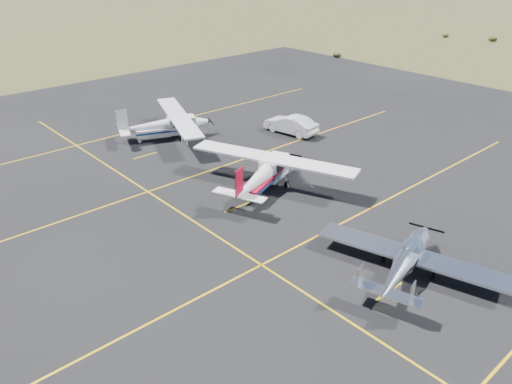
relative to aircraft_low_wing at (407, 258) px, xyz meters
name	(u,v)px	position (x,y,z in m)	size (l,w,h in m)	color
ground	(367,239)	(1.35, 3.25, -0.98)	(1600.00, 1600.00, 0.00)	#383D1C
apron	(278,195)	(1.35, 10.25, -0.98)	(72.00, 72.00, 0.02)	black
aircraft_low_wing	(407,258)	(0.00, 0.00, 0.00)	(6.89, 9.38, 2.04)	silver
aircraft_cessna	(265,172)	(1.21, 11.37, 0.31)	(8.15, 11.15, 2.89)	white
aircraft_plain	(166,124)	(1.62, 23.80, 0.27)	(7.84, 10.79, 2.80)	silver
sedan	(291,125)	(10.18, 17.93, -0.20)	(1.63, 4.67, 1.54)	silver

